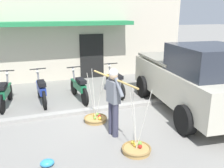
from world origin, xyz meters
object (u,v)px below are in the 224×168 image
object	(u,v)px
plastic_litter_bag	(47,163)
fruit_vendor	(113,98)
motorcycle_third_in_row	(79,87)
motorcycle_end_of_row	(115,83)
fruit_basket_right_side	(96,119)
fruit_basket_left_side	(136,149)
motorcycle_second_in_row	(41,90)
motorcycle_nearest_shop	(5,93)
parked_truck	(193,78)

from	to	relation	value
plastic_litter_bag	fruit_vendor	bearing A→B (deg)	24.90
motorcycle_third_in_row	motorcycle_end_of_row	xyz separation A→B (m)	(1.38, 0.14, 0.00)
fruit_basket_right_side	fruit_basket_left_side	bearing A→B (deg)	-77.19
motorcycle_third_in_row	plastic_litter_bag	world-z (taller)	motorcycle_third_in_row
motorcycle_second_in_row	motorcycle_end_of_row	distance (m)	2.63
motorcycle_nearest_shop	plastic_litter_bag	size ratio (longest dim) A/B	6.48
motorcycle_third_in_row	motorcycle_end_of_row	size ratio (longest dim) A/B	1.00
fruit_vendor	motorcycle_third_in_row	size ratio (longest dim) A/B	1.00
motorcycle_nearest_shop	motorcycle_third_in_row	distance (m)	2.37
plastic_litter_bag	motorcycle_second_in_row	bearing A→B (deg)	87.42
motorcycle_second_in_row	fruit_vendor	bearing A→B (deg)	-62.52
fruit_basket_left_side	parked_truck	size ratio (longest dim) A/B	0.30
fruit_basket_right_side	parked_truck	distance (m)	3.14
motorcycle_second_in_row	motorcycle_end_of_row	xyz separation A→B (m)	(2.63, 0.01, 0.00)
fruit_basket_left_side	plastic_litter_bag	world-z (taller)	fruit_basket_left_side
motorcycle_nearest_shop	motorcycle_second_in_row	distance (m)	1.12
motorcycle_second_in_row	motorcycle_nearest_shop	bearing A→B (deg)	176.45
parked_truck	plastic_litter_bag	bearing A→B (deg)	-161.94
motorcycle_nearest_shop	parked_truck	xyz separation A→B (m)	(5.40, -2.30, 0.58)
motorcycle_third_in_row	motorcycle_end_of_row	distance (m)	1.39
motorcycle_second_in_row	plastic_litter_bag	distance (m)	3.71
fruit_basket_left_side	plastic_litter_bag	distance (m)	1.89
fruit_basket_left_side	motorcycle_third_in_row	distance (m)	3.73
fruit_basket_left_side	parked_truck	xyz separation A→B (m)	(2.57, 1.58, 0.96)
motorcycle_third_in_row	parked_truck	distance (m)	3.74
motorcycle_nearest_shop	motorcycle_third_in_row	size ratio (longest dim) A/B	1.00
parked_truck	plastic_litter_bag	size ratio (longest dim) A/B	17.39
motorcycle_third_in_row	fruit_basket_right_side	bearing A→B (deg)	-88.25
fruit_basket_right_side	motorcycle_end_of_row	size ratio (longest dim) A/B	0.80
parked_truck	plastic_litter_bag	world-z (taller)	parked_truck
fruit_vendor	motorcycle_second_in_row	xyz separation A→B (m)	(-1.51, 2.90, -0.53)
fruit_basket_right_side	motorcycle_nearest_shop	size ratio (longest dim) A/B	0.80
fruit_basket_right_side	motorcycle_nearest_shop	bearing A→B (deg)	139.56
motorcycle_second_in_row	fruit_basket_right_side	bearing A→B (deg)	-56.76
motorcycle_nearest_shop	plastic_litter_bag	distance (m)	3.89
fruit_vendor	parked_truck	bearing A→B (deg)	13.63
fruit_vendor	motorcycle_nearest_shop	distance (m)	4.00
motorcycle_third_in_row	motorcycle_second_in_row	bearing A→B (deg)	174.23
fruit_vendor	motorcycle_end_of_row	world-z (taller)	fruit_vendor
motorcycle_end_of_row	parked_truck	world-z (taller)	parked_truck
motorcycle_nearest_shop	motorcycle_end_of_row	bearing A→B (deg)	-0.83
fruit_basket_left_side	motorcycle_nearest_shop	world-z (taller)	fruit_basket_left_side
fruit_basket_left_side	motorcycle_second_in_row	xyz separation A→B (m)	(-1.72, 3.81, 0.38)
fruit_basket_right_side	motorcycle_end_of_row	world-z (taller)	fruit_basket_right_side
fruit_basket_left_side	motorcycle_nearest_shop	size ratio (longest dim) A/B	0.80
fruit_vendor	parked_truck	size ratio (longest dim) A/B	0.37
fruit_vendor	plastic_litter_bag	size ratio (longest dim) A/B	6.52
motorcycle_nearest_shop	motorcycle_second_in_row	size ratio (longest dim) A/B	1.00
motorcycle_end_of_row	fruit_basket_right_side	bearing A→B (deg)	-123.38
fruit_basket_left_side	fruit_basket_right_side	size ratio (longest dim) A/B	1.00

